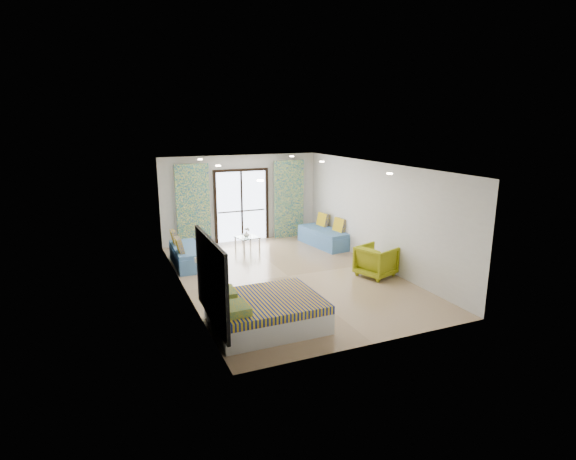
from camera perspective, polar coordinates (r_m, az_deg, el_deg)
name	(u,v)px	position (r m, az deg, el deg)	size (l,w,h in m)	color
floor	(288,276)	(11.10, 0.01, -5.87)	(5.00, 7.50, 0.01)	#947758
ceiling	(288,166)	(10.50, 0.01, 8.14)	(5.00, 7.50, 0.01)	silver
wall_back	(241,198)	(14.18, -5.96, 4.01)	(5.00, 0.01, 2.70)	silver
wall_front	(378,269)	(7.54, 11.31, -4.87)	(5.00, 0.01, 2.70)	silver
wall_left	(183,233)	(10.03, -13.24, -0.32)	(0.01, 7.50, 2.70)	silver
wall_right	(376,214)	(11.90, 11.16, 1.96)	(0.01, 7.50, 2.70)	silver
balcony_door	(242,201)	(14.17, -5.92, 3.63)	(1.76, 0.08, 2.28)	black
balcony_rail	(242,211)	(14.23, -5.90, 2.41)	(1.52, 0.03, 0.04)	#595451
curtain_left	(193,206)	(13.66, -11.95, 2.99)	(1.00, 0.10, 2.50)	white
curtain_right	(289,199)	(14.56, 0.11, 3.94)	(1.00, 0.10, 2.50)	white
downlight_a	(260,181)	(8.15, -3.55, 6.29)	(0.12, 0.12, 0.02)	#FFE0B2
downlight_b	(390,174)	(9.46, 12.77, 7.00)	(0.12, 0.12, 0.02)	#FFE0B2
downlight_c	(218,166)	(11.01, -8.86, 8.08)	(0.12, 0.12, 0.02)	#FFE0B2
downlight_d	(322,162)	(12.00, 4.34, 8.65)	(0.12, 0.12, 0.02)	#FFE0B2
downlight_e	(200,159)	(12.95, -11.10, 8.81)	(0.12, 0.12, 0.02)	#FFE0B2
downlight_f	(292,156)	(13.80, 0.47, 9.35)	(0.12, 0.12, 0.02)	#FFE0B2
headboard	(211,280)	(7.89, -9.75, -6.28)	(0.06, 2.10, 1.50)	black
switch_plate	(195,260)	(9.04, -11.68, -3.75)	(0.02, 0.10, 0.10)	silver
bed	(265,312)	(8.43, -2.93, -10.33)	(1.99, 1.63, 0.69)	silver
daybed_left	(187,255)	(12.14, -12.74, -3.12)	(0.72, 1.79, 0.88)	teal
daybed_right	(324,236)	(13.74, 4.63, -0.82)	(0.96, 1.94, 0.92)	teal
coffee_table	(247,238)	(13.29, -5.20, -1.05)	(0.71, 0.71, 0.68)	silver
vase	(246,234)	(13.23, -5.30, -0.54)	(0.17, 0.18, 0.17)	white
armchair	(376,260)	(11.20, 11.14, -3.70)	(0.81, 0.76, 0.84)	#949913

